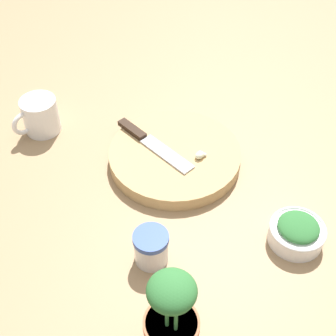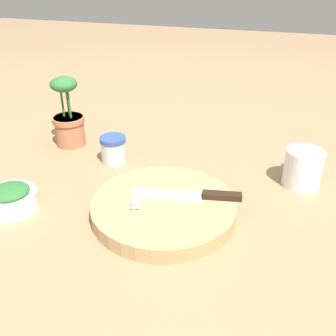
# 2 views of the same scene
# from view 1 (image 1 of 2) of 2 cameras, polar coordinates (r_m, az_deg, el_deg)

# --- Properties ---
(ground_plane) EXTENTS (5.00, 5.00, 0.00)m
(ground_plane) POSITION_cam_1_polar(r_m,az_deg,el_deg) (1.08, -0.09, -1.74)
(ground_plane) COLOR #997A56
(cutting_board) EXTENTS (0.31, 0.31, 0.03)m
(cutting_board) POSITION_cam_1_polar(r_m,az_deg,el_deg) (1.12, 0.82, 1.44)
(cutting_board) COLOR tan
(cutting_board) RESTS_ON ground_plane
(chef_knife) EXTENTS (0.24, 0.08, 0.01)m
(chef_knife) POSITION_cam_1_polar(r_m,az_deg,el_deg) (1.12, -2.20, 3.26)
(chef_knife) COLOR black
(chef_knife) RESTS_ON cutting_board
(garlic_cloves) EXTENTS (0.03, 0.03, 0.02)m
(garlic_cloves) POSITION_cam_1_polar(r_m,az_deg,el_deg) (1.09, 3.94, 1.64)
(garlic_cloves) COLOR #F4E5C3
(garlic_cloves) RESTS_ON cutting_board
(herb_bowl) EXTENTS (0.11, 0.11, 0.06)m
(herb_bowl) POSITION_cam_1_polar(r_m,az_deg,el_deg) (0.99, 15.44, -7.52)
(herb_bowl) COLOR white
(herb_bowl) RESTS_ON ground_plane
(spice_jar) EXTENTS (0.07, 0.07, 0.07)m
(spice_jar) POSITION_cam_1_polar(r_m,az_deg,el_deg) (0.92, -2.07, -9.67)
(spice_jar) COLOR silver
(spice_jar) RESTS_ON ground_plane
(coffee_mug) EXTENTS (0.09, 0.12, 0.09)m
(coffee_mug) POSITION_cam_1_polar(r_m,az_deg,el_deg) (1.23, -15.37, 6.15)
(coffee_mug) COLOR white
(coffee_mug) RESTS_ON ground_plane
(potted_herb) EXTENTS (0.09, 0.09, 0.21)m
(potted_herb) POSITION_cam_1_polar(r_m,az_deg,el_deg) (0.79, 0.42, -18.42)
(potted_herb) COLOR #B26B47
(potted_herb) RESTS_ON ground_plane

